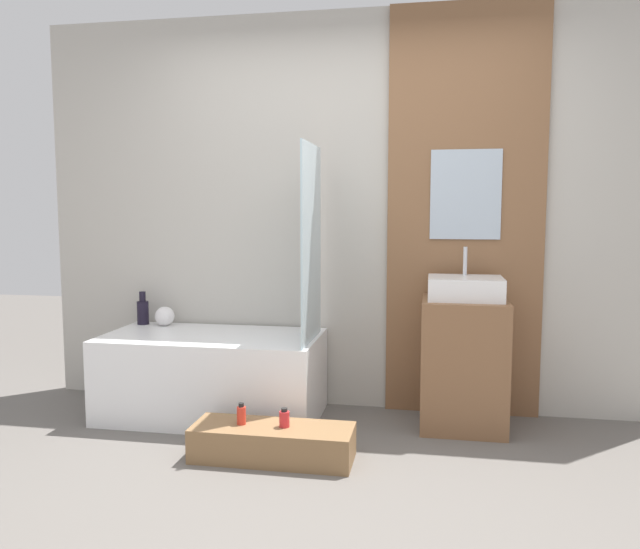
{
  "coord_description": "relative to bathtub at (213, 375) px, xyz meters",
  "views": [
    {
      "loc": [
        0.55,
        -2.54,
        1.33
      ],
      "look_at": [
        -0.03,
        0.71,
        0.98
      ],
      "focal_mm": 35.0,
      "sensor_mm": 36.0,
      "label": 1
    }
  ],
  "objects": [
    {
      "name": "wall_tiled_back",
      "position": [
        0.82,
        0.4,
        1.03
      ],
      "size": [
        4.2,
        0.06,
        2.6
      ],
      "primitive_type": "cube",
      "color": "#B7B2A8",
      "rests_on": "ground_plane"
    },
    {
      "name": "vanity_cabinet",
      "position": [
        1.57,
        0.09,
        0.13
      ],
      "size": [
        0.51,
        0.48,
        0.79
      ],
      "primitive_type": "cube",
      "color": "brown",
      "rests_on": "ground_plane"
    },
    {
      "name": "bottle_soap_primary",
      "position": [
        0.38,
        -0.6,
        -0.04
      ],
      "size": [
        0.05,
        0.05,
        0.12
      ],
      "color": "red",
      "rests_on": "wooden_step_bench"
    },
    {
      "name": "wooden_step_bench",
      "position": [
        0.55,
        -0.6,
        -0.18
      ],
      "size": [
        0.86,
        0.31,
        0.18
      ],
      "primitive_type": "cube",
      "color": "olive",
      "rests_on": "ground_plane"
    },
    {
      "name": "vase_round_light",
      "position": [
        -0.42,
        0.24,
        0.33
      ],
      "size": [
        0.13,
        0.13,
        0.13
      ],
      "primitive_type": "sphere",
      "color": "white",
      "rests_on": "bathtub"
    },
    {
      "name": "glass_shower_screen",
      "position": [
        0.66,
        -0.05,
        0.85
      ],
      "size": [
        0.01,
        0.56,
        1.18
      ],
      "primitive_type": "cube",
      "color": "silver",
      "rests_on": "bathtub"
    },
    {
      "name": "bottle_soap_secondary",
      "position": [
        0.62,
        -0.6,
        -0.04
      ],
      "size": [
        0.05,
        0.05,
        0.1
      ],
      "color": "red",
      "rests_on": "wooden_step_bench"
    },
    {
      "name": "ground_plane",
      "position": [
        0.82,
        -1.18,
        -0.27
      ],
      "size": [
        12.0,
        12.0,
        0.0
      ],
      "primitive_type": "plane",
      "color": "#605B56"
    },
    {
      "name": "bathtub",
      "position": [
        0.0,
        0.0,
        0.0
      ],
      "size": [
        1.37,
        0.7,
        0.53
      ],
      "color": "white",
      "rests_on": "ground_plane"
    },
    {
      "name": "sink",
      "position": [
        1.57,
        0.09,
        0.59
      ],
      "size": [
        0.44,
        0.34,
        0.31
      ],
      "color": "white",
      "rests_on": "vanity_cabinet"
    },
    {
      "name": "wall_wood_accent",
      "position": [
        1.57,
        0.35,
        1.04
      ],
      "size": [
        0.98,
        0.04,
        2.6
      ],
      "color": "brown",
      "rests_on": "ground_plane"
    },
    {
      "name": "vase_tall_dark",
      "position": [
        -0.6,
        0.26,
        0.36
      ],
      "size": [
        0.08,
        0.08,
        0.23
      ],
      "color": "black",
      "rests_on": "bathtub"
    }
  ]
}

